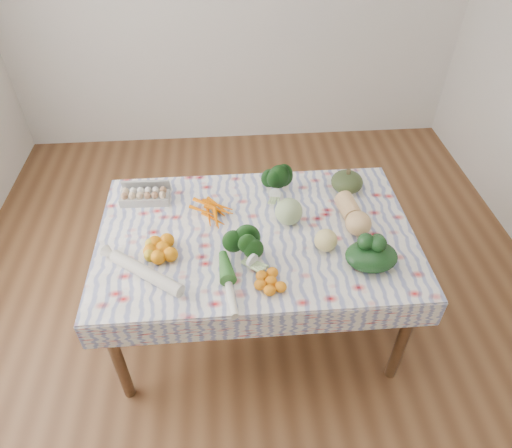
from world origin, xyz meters
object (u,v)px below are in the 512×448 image
object	(u,v)px
egg_carton	(145,197)
cabbage	(289,212)
dining_table	(256,243)
grapefruit	(326,240)
kabocha_squash	(347,182)
butternut_squash	(353,213)

from	to	relation	value
egg_carton	cabbage	xyz separation A→B (m)	(0.79, -0.23, 0.04)
dining_table	grapefruit	bearing A→B (deg)	-23.77
cabbage	egg_carton	bearing A→B (deg)	163.40
grapefruit	egg_carton	bearing A→B (deg)	154.48
cabbage	grapefruit	xyz separation A→B (m)	(0.16, -0.22, -0.02)
kabocha_squash	butternut_squash	xyz separation A→B (m)	(-0.03, -0.28, 0.01)
dining_table	kabocha_squash	xyz separation A→B (m)	(0.55, 0.32, 0.14)
dining_table	kabocha_squash	bearing A→B (deg)	30.01
kabocha_squash	dining_table	bearing A→B (deg)	-149.99
dining_table	kabocha_squash	distance (m)	0.66
butternut_squash	dining_table	bearing A→B (deg)	177.24
dining_table	egg_carton	distance (m)	0.69
cabbage	grapefruit	world-z (taller)	cabbage
dining_table	butternut_squash	xyz separation A→B (m)	(0.52, 0.04, 0.15)
cabbage	butternut_squash	distance (m)	0.34
dining_table	cabbage	world-z (taller)	cabbage
dining_table	kabocha_squash	size ratio (longest dim) A/B	8.71
dining_table	grapefruit	world-z (taller)	grapefruit
kabocha_squash	butternut_squash	world-z (taller)	butternut_squash
kabocha_squash	cabbage	world-z (taller)	cabbage
kabocha_squash	grapefruit	world-z (taller)	kabocha_squash
grapefruit	kabocha_squash	bearing A→B (deg)	65.35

